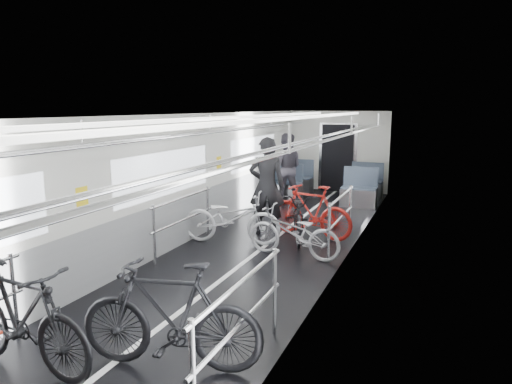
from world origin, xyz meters
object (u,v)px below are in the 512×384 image
bike_left_mid (21,317)px  bike_right_near (170,315)px  bike_right_mid (293,233)px  person_standing (267,186)px  person_seated (286,168)px  bike_aisle (299,215)px  bike_left_far (232,218)px  bike_right_far (311,211)px

bike_left_mid → bike_right_near: bike_right_near is taller
bike_right_mid → person_standing: size_ratio=0.84×
bike_right_near → person_seated: bearing=178.1°
bike_aisle → person_seated: bearing=93.7°
bike_left_far → bike_right_near: bearing=-173.2°
bike_aisle → person_standing: person_standing is taller
bike_left_far → bike_right_near: 4.18m
bike_aisle → bike_right_mid: bearing=-96.6°
bike_right_far → person_seated: 3.38m
bike_right_near → person_seated: 8.09m
bike_right_mid → person_seated: person_seated is taller
bike_left_mid → bike_right_mid: 4.44m
bike_right_far → person_seated: bearing=-140.2°
bike_right_near → bike_right_mid: size_ratio=1.11×
bike_aisle → person_seated: person_seated is taller
bike_left_far → person_standing: 1.05m
bike_left_far → bike_right_mid: bearing=-115.0°
bike_right_mid → bike_aisle: (-0.24, 1.10, 0.04)m
bike_left_mid → bike_right_far: bike_left_mid is taller
bike_left_mid → person_standing: size_ratio=0.94×
bike_aisle → person_standing: (-0.70, 0.10, 0.50)m
person_seated → bike_left_mid: bearing=75.1°
bike_left_mid → bike_right_mid: size_ratio=1.11×
bike_left_mid → person_seated: 8.52m
bike_right_far → person_seated: person_seated is taller
bike_left_far → bike_right_mid: size_ratio=1.13×
bike_left_mid → bike_aisle: bearing=-7.8°
bike_right_mid → bike_right_far: bearing=-173.0°
bike_right_far → person_standing: (-0.89, -0.10, 0.45)m
bike_right_near → bike_aisle: bike_right_near is taller
bike_right_mid → bike_left_mid: bearing=-13.5°
bike_aisle → person_standing: bearing=152.8°
bike_right_far → bike_left_far: bearing=-40.2°
bike_right_near → bike_aisle: size_ratio=1.02×
bike_left_far → person_seated: (-0.27, 3.95, 0.43)m
bike_left_far → person_standing: size_ratio=0.95×
bike_left_far → bike_aisle: bike_left_far is taller
bike_right_mid → bike_aisle: bike_aisle is taller
bike_aisle → person_standing: size_ratio=0.92×
bike_right_far → bike_right_near: bearing=12.4°
bike_left_mid → person_seated: size_ratio=0.99×
bike_left_far → bike_right_near: bike_right_near is taller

